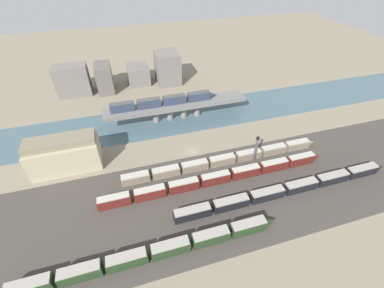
% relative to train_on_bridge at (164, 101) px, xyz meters
% --- Properties ---
extents(ground_plane, '(400.00, 400.00, 0.00)m').
position_rel_train_on_bridge_xyz_m(ground_plane, '(5.58, -25.54, -9.90)').
color(ground_plane, gray).
extents(railbed_yard, '(280.00, 42.00, 0.01)m').
position_rel_train_on_bridge_xyz_m(railbed_yard, '(5.58, -49.54, -9.90)').
color(railbed_yard, '#423D38').
rests_on(railbed_yard, ground).
extents(river_water, '(320.00, 26.34, 0.01)m').
position_rel_train_on_bridge_xyz_m(river_water, '(5.58, 0.00, -9.90)').
color(river_water, '#47606B').
rests_on(river_water, ground).
extents(bridge, '(65.42, 8.72, 7.87)m').
position_rel_train_on_bridge_xyz_m(bridge, '(5.58, 0.00, -3.60)').
color(bridge, slate).
rests_on(bridge, ground).
extents(train_on_bridge, '(48.56, 2.78, 4.13)m').
position_rel_train_on_bridge_xyz_m(train_on_bridge, '(0.00, 0.00, 0.00)').
color(train_on_bridge, '#2D384C').
rests_on(train_on_bridge, bridge).
extents(train_yard_near, '(71.49, 3.11, 3.92)m').
position_rel_train_on_bridge_xyz_m(train_yard_near, '(-16.56, -64.19, -7.97)').
color(train_yard_near, '#23381E').
rests_on(train_yard_near, ground).
extents(train_yard_mid, '(78.84, 3.04, 3.55)m').
position_rel_train_on_bridge_xyz_m(train_yard_mid, '(29.87, -54.96, -8.16)').
color(train_yard_mid, black).
rests_on(train_yard_mid, ground).
extents(train_yard_far, '(81.80, 2.67, 4.08)m').
position_rel_train_on_bridge_xyz_m(train_yard_far, '(9.38, -43.88, -7.89)').
color(train_yard_far, '#5B1E19').
rests_on(train_yard_far, ground).
extents(train_yard_outer, '(77.78, 2.86, 3.42)m').
position_rel_train_on_bridge_xyz_m(train_yard_outer, '(15.52, -35.54, -8.22)').
color(train_yard_outer, gray).
rests_on(train_yard_outer, ground).
extents(warehouse_building, '(24.04, 10.92, 12.93)m').
position_rel_train_on_bridge_xyz_m(warehouse_building, '(-40.99, -20.69, -3.75)').
color(warehouse_building, tan).
rests_on(warehouse_building, ground).
extents(signal_tower, '(1.00, 0.85, 11.52)m').
position_rel_train_on_bridge_xyz_m(signal_tower, '(26.30, -37.58, -4.16)').
color(signal_tower, '#4C4C51').
rests_on(signal_tower, ground).
extents(city_block_far_left, '(16.98, 9.75, 15.98)m').
position_rel_train_on_bridge_xyz_m(city_block_far_left, '(-41.31, 38.50, -1.91)').
color(city_block_far_left, slate).
rests_on(city_block_far_left, ground).
extents(city_block_left, '(8.29, 15.31, 14.39)m').
position_rel_train_on_bridge_xyz_m(city_block_left, '(-25.19, 38.91, -2.71)').
color(city_block_left, '#605B56').
rests_on(city_block_left, ground).
extents(city_block_center, '(11.84, 14.44, 9.94)m').
position_rel_train_on_bridge_xyz_m(city_block_center, '(-6.54, 43.48, -4.93)').
color(city_block_center, slate).
rests_on(city_block_center, ground).
extents(city_block_right, '(12.92, 15.42, 17.26)m').
position_rel_train_on_bridge_xyz_m(city_block_right, '(9.98, 39.25, -1.27)').
color(city_block_right, slate).
rests_on(city_block_right, ground).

